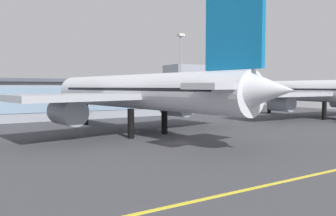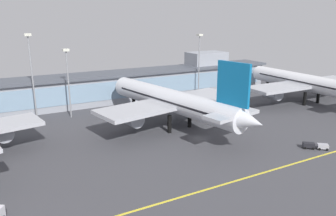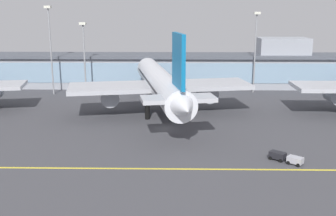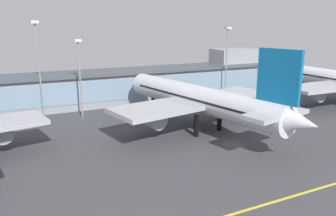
{
  "view_description": "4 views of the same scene",
  "coord_description": "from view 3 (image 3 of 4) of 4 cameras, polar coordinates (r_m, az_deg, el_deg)",
  "views": [
    {
      "loc": [
        -26.45,
        -41.26,
        8.52
      ],
      "look_at": [
        6.52,
        13.97,
        4.3
      ],
      "focal_mm": 34.7,
      "sensor_mm": 36.0,
      "label": 1
    },
    {
      "loc": [
        -44.21,
        -64.78,
        29.91
      ],
      "look_at": [
        -1.42,
        13.95,
        4.92
      ],
      "focal_mm": 34.79,
      "sensor_mm": 36.0,
      "label": 2
    },
    {
      "loc": [
        2.02,
        -81.14,
        24.63
      ],
      "look_at": [
        0.38,
        5.23,
        3.23
      ],
      "focal_mm": 42.67,
      "sensor_mm": 36.0,
      "label": 3
    },
    {
      "loc": [
        -41.05,
        -53.49,
        24.65
      ],
      "look_at": [
        -9.22,
        12.43,
        6.08
      ],
      "focal_mm": 35.14,
      "sensor_mm": 36.0,
      "label": 4
    }
  ],
  "objects": [
    {
      "name": "ground_plane",
      "position": [
        84.82,
        -0.32,
        -2.97
      ],
      "size": [
        180.0,
        180.0,
        0.0
      ],
      "primitive_type": "plane",
      "color": "#424247"
    },
    {
      "name": "taxiway_centreline_stripe",
      "position": [
        64.09,
        -0.81,
        -8.68
      ],
      "size": [
        144.0,
        0.5,
        0.01
      ],
      "primitive_type": "cube",
      "color": "yellow",
      "rests_on": "ground"
    },
    {
      "name": "terminal_building",
      "position": [
        130.42,
        1.12,
        5.59
      ],
      "size": [
        125.65,
        14.0,
        15.73
      ],
      "color": "#9399A3",
      "rests_on": "ground"
    },
    {
      "name": "airliner_near_right",
      "position": [
        94.53,
        -1.06,
        3.48
      ],
      "size": [
        44.35,
        59.47,
        20.54
      ],
      "rotation": [
        0.0,
        0.0,
        1.76
      ],
      "color": "black",
      "rests_on": "ground"
    },
    {
      "name": "baggage_tug_near",
      "position": [
        69.34,
        16.44,
        -6.79
      ],
      "size": [
        5.27,
        4.79,
        1.4
      ],
      "rotation": [
        0.0,
        0.0,
        2.45
      ],
      "color": "black",
      "rests_on": "ground"
    },
    {
      "name": "apron_light_mast_west",
      "position": [
        122.83,
        12.41,
        9.39
      ],
      "size": [
        1.8,
        1.8,
        23.94
      ],
      "color": "gray",
      "rests_on": "ground"
    },
    {
      "name": "apron_light_mast_centre",
      "position": [
        119.11,
        -11.91,
        8.51
      ],
      "size": [
        1.8,
        1.8,
        21.06
      ],
      "color": "gray",
      "rests_on": "ground"
    },
    {
      "name": "apron_light_mast_east",
      "position": [
        122.01,
        -16.51,
        9.57
      ],
      "size": [
        1.8,
        1.8,
        25.67
      ],
      "color": "gray",
      "rests_on": "ground"
    }
  ]
}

